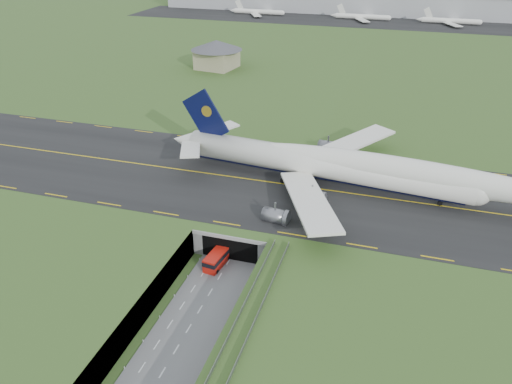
% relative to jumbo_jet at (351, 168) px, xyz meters
% --- Properties ---
extents(ground, '(900.00, 900.00, 0.00)m').
position_rel_jumbo_jet_xyz_m(ground, '(-20.28, -35.33, -11.53)').
color(ground, '#405D25').
rests_on(ground, ground).
extents(airfield_deck, '(800.00, 800.00, 6.00)m').
position_rel_jumbo_jet_xyz_m(airfield_deck, '(-20.28, -35.33, -8.53)').
color(airfield_deck, gray).
rests_on(airfield_deck, ground).
extents(trench_road, '(12.00, 75.00, 0.20)m').
position_rel_jumbo_jet_xyz_m(trench_road, '(-20.28, -42.83, -11.43)').
color(trench_road, slate).
rests_on(trench_road, ground).
extents(taxiway, '(800.00, 44.00, 0.18)m').
position_rel_jumbo_jet_xyz_m(taxiway, '(-20.28, -2.33, -5.44)').
color(taxiway, black).
rests_on(taxiway, airfield_deck).
extents(tunnel_portal, '(17.00, 22.30, 6.00)m').
position_rel_jumbo_jet_xyz_m(tunnel_portal, '(-20.28, -18.62, -8.19)').
color(tunnel_portal, gray).
rests_on(tunnel_portal, ground).
extents(guideway, '(3.00, 53.00, 7.05)m').
position_rel_jumbo_jet_xyz_m(guideway, '(-9.28, -54.44, -6.20)').
color(guideway, '#A8A8A3').
rests_on(guideway, ground).
extents(jumbo_jet, '(97.04, 61.70, 20.52)m').
position_rel_jumbo_jet_xyz_m(jumbo_jet, '(0.00, 0.00, 0.00)').
color(jumbo_jet, white).
rests_on(jumbo_jet, ground).
extents(shuttle_tram, '(3.71, 7.70, 3.03)m').
position_rel_jumbo_jet_xyz_m(shuttle_tram, '(-22.13, -29.78, -9.86)').
color(shuttle_tram, red).
rests_on(shuttle_tram, ground).
extents(service_building, '(25.00, 25.00, 11.99)m').
position_rel_jumbo_jet_xyz_m(service_building, '(-70.31, 96.01, 1.58)').
color(service_building, tan).
rests_on(service_building, ground).
extents(cargo_terminal, '(320.00, 67.00, 15.60)m').
position_rel_jumbo_jet_xyz_m(cargo_terminal, '(-20.37, 264.08, 2.43)').
color(cargo_terminal, '#B2B2B2').
rests_on(cargo_terminal, ground).
extents(distant_hills, '(700.00, 91.00, 60.00)m').
position_rel_jumbo_jet_xyz_m(distant_hills, '(44.10, 394.67, -15.53)').
color(distant_hills, slate).
rests_on(distant_hills, ground).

